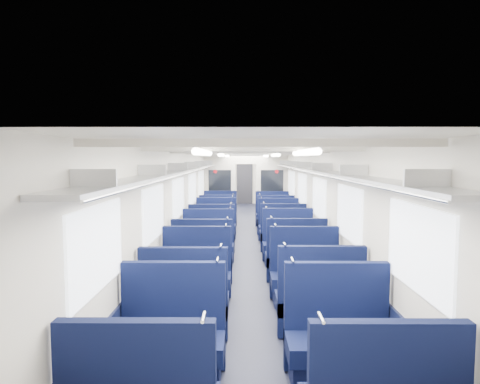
% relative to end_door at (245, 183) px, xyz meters
% --- Properties ---
extents(floor, '(2.80, 18.00, 0.01)m').
position_rel_end_door_xyz_m(floor, '(0.00, -8.94, -1.00)').
color(floor, black).
rests_on(floor, ground).
extents(ceiling, '(2.80, 18.00, 0.01)m').
position_rel_end_door_xyz_m(ceiling, '(0.00, -8.94, 1.35)').
color(ceiling, silver).
rests_on(ceiling, wall_left).
extents(wall_left, '(0.02, 18.00, 2.35)m').
position_rel_end_door_xyz_m(wall_left, '(-1.40, -8.94, 0.18)').
color(wall_left, beige).
rests_on(wall_left, floor).
extents(dado_left, '(0.03, 17.90, 0.70)m').
position_rel_end_door_xyz_m(dado_left, '(-1.39, -8.94, -0.65)').
color(dado_left, black).
rests_on(dado_left, floor).
extents(wall_right, '(0.02, 18.00, 2.35)m').
position_rel_end_door_xyz_m(wall_right, '(1.40, -8.94, 0.18)').
color(wall_right, beige).
rests_on(wall_right, floor).
extents(dado_right, '(0.03, 17.90, 0.70)m').
position_rel_end_door_xyz_m(dado_right, '(1.39, -8.94, -0.65)').
color(dado_right, black).
rests_on(dado_right, floor).
extents(wall_far, '(2.80, 0.02, 2.35)m').
position_rel_end_door_xyz_m(wall_far, '(0.00, 0.06, 0.18)').
color(wall_far, beige).
rests_on(wall_far, floor).
extents(luggage_rack_left, '(0.36, 17.40, 0.18)m').
position_rel_end_door_xyz_m(luggage_rack_left, '(-1.21, -8.94, 0.97)').
color(luggage_rack_left, '#B2B5BA').
rests_on(luggage_rack_left, wall_left).
extents(luggage_rack_right, '(0.36, 17.40, 0.18)m').
position_rel_end_door_xyz_m(luggage_rack_right, '(1.21, -8.94, 0.97)').
color(luggage_rack_right, '#B2B5BA').
rests_on(luggage_rack_right, wall_right).
extents(windows, '(2.78, 15.60, 0.75)m').
position_rel_end_door_xyz_m(windows, '(0.00, -9.40, 0.42)').
color(windows, white).
rests_on(windows, wall_left).
extents(ceiling_fittings, '(2.70, 16.06, 0.11)m').
position_rel_end_door_xyz_m(ceiling_fittings, '(0.00, -9.20, 1.29)').
color(ceiling_fittings, beige).
rests_on(ceiling_fittings, ceiling).
extents(end_door, '(0.75, 0.06, 2.00)m').
position_rel_end_door_xyz_m(end_door, '(0.00, 0.00, 0.00)').
color(end_door, black).
rests_on(end_door, floor).
extents(bulkhead, '(2.80, 0.10, 2.35)m').
position_rel_end_door_xyz_m(bulkhead, '(-0.00, -6.03, 0.23)').
color(bulkhead, beige).
rests_on(bulkhead, floor).
extents(seat_2, '(1.06, 0.58, 1.18)m').
position_rel_end_door_xyz_m(seat_2, '(-0.83, -15.97, -0.64)').
color(seat_2, '#0B1234').
rests_on(seat_2, floor).
extents(seat_3, '(1.06, 0.58, 1.18)m').
position_rel_end_door_xyz_m(seat_3, '(0.83, -15.98, -0.64)').
color(seat_3, '#0B1234').
rests_on(seat_3, floor).
extents(seat_4, '(1.06, 0.58, 1.18)m').
position_rel_end_door_xyz_m(seat_4, '(-0.83, -14.99, -0.64)').
color(seat_4, '#0B1234').
rests_on(seat_4, floor).
extents(seat_5, '(1.06, 0.58, 1.18)m').
position_rel_end_door_xyz_m(seat_5, '(0.83, -14.91, -0.64)').
color(seat_5, '#0B1234').
rests_on(seat_5, floor).
extents(seat_6, '(1.06, 0.58, 1.18)m').
position_rel_end_door_xyz_m(seat_6, '(-0.83, -13.77, -0.64)').
color(seat_6, '#0B1234').
rests_on(seat_6, floor).
extents(seat_7, '(1.06, 0.58, 1.18)m').
position_rel_end_door_xyz_m(seat_7, '(0.83, -13.78, -0.64)').
color(seat_7, '#0B1234').
rests_on(seat_7, floor).
extents(seat_8, '(1.06, 0.58, 1.18)m').
position_rel_end_door_xyz_m(seat_8, '(-0.83, -12.72, -0.64)').
color(seat_8, '#0B1234').
rests_on(seat_8, floor).
extents(seat_9, '(1.06, 0.58, 1.18)m').
position_rel_end_door_xyz_m(seat_9, '(0.83, -12.64, -0.64)').
color(seat_9, '#0B1234').
rests_on(seat_9, floor).
extents(seat_10, '(1.06, 0.58, 1.18)m').
position_rel_end_door_xyz_m(seat_10, '(-0.83, -11.56, -0.64)').
color(seat_10, '#0B1234').
rests_on(seat_10, floor).
extents(seat_11, '(1.06, 0.58, 1.18)m').
position_rel_end_door_xyz_m(seat_11, '(0.83, -11.44, -0.64)').
color(seat_11, '#0B1234').
rests_on(seat_11, floor).
extents(seat_12, '(1.06, 0.58, 1.18)m').
position_rel_end_door_xyz_m(seat_12, '(-0.83, -10.39, -0.64)').
color(seat_12, '#0B1234').
rests_on(seat_12, floor).
extents(seat_13, '(1.06, 0.58, 1.18)m').
position_rel_end_door_xyz_m(seat_13, '(0.83, -10.28, -0.64)').
color(seat_13, '#0B1234').
rests_on(seat_13, floor).
extents(seat_14, '(1.06, 0.58, 1.18)m').
position_rel_end_door_xyz_m(seat_14, '(-0.83, -9.06, -0.64)').
color(seat_14, '#0B1234').
rests_on(seat_14, floor).
extents(seat_15, '(1.06, 0.58, 1.18)m').
position_rel_end_door_xyz_m(seat_15, '(0.83, -9.25, -0.64)').
color(seat_15, '#0B1234').
rests_on(seat_15, floor).
extents(seat_16, '(1.06, 0.58, 1.18)m').
position_rel_end_door_xyz_m(seat_16, '(-0.83, -8.01, -0.64)').
color(seat_16, '#0B1234').
rests_on(seat_16, floor).
extents(seat_17, '(1.06, 0.58, 1.18)m').
position_rel_end_door_xyz_m(seat_17, '(0.83, -8.12, -0.64)').
color(seat_17, '#0B1234').
rests_on(seat_17, floor).
extents(seat_18, '(1.06, 0.58, 1.18)m').
position_rel_end_door_xyz_m(seat_18, '(-0.83, -6.82, -0.64)').
color(seat_18, '#0B1234').
rests_on(seat_18, floor).
extents(seat_19, '(1.06, 0.58, 1.18)m').
position_rel_end_door_xyz_m(seat_19, '(0.83, -6.95, -0.64)').
color(seat_19, '#0B1234').
rests_on(seat_19, floor).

